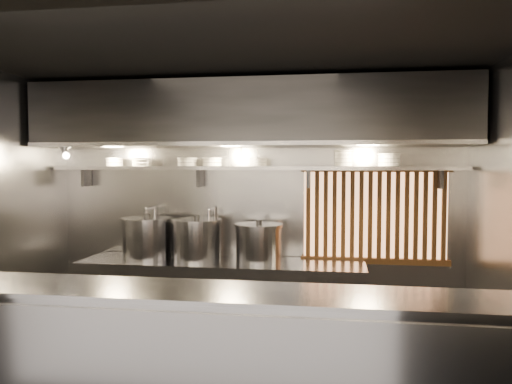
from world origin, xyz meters
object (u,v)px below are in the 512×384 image
(stock_pot_mid, at_px, (197,239))
(stock_pot_right, at_px, (259,242))
(heat_lamp, at_px, (65,150))
(stock_pot_left, at_px, (147,238))
(pendant_bulb, at_px, (241,160))

(stock_pot_mid, bearing_deg, stock_pot_right, 1.51)
(heat_lamp, distance_m, stock_pot_left, 1.26)
(heat_lamp, xyz_separation_m, stock_pot_left, (0.76, 0.32, -0.94))
(pendant_bulb, bearing_deg, stock_pot_right, -6.40)
(heat_lamp, bearing_deg, stock_pot_right, 9.34)
(stock_pot_right, bearing_deg, pendant_bulb, 173.60)
(stock_pot_left, bearing_deg, stock_pot_right, 0.15)
(heat_lamp, xyz_separation_m, pendant_bulb, (1.80, 0.35, -0.11))
(pendant_bulb, bearing_deg, stock_pot_mid, -175.25)
(stock_pot_left, distance_m, stock_pot_mid, 0.56)
(heat_lamp, height_order, stock_pot_right, heat_lamp)
(stock_pot_left, height_order, stock_pot_mid, stock_pot_left)
(heat_lamp, height_order, stock_pot_mid, heat_lamp)
(heat_lamp, bearing_deg, pendant_bulb, 11.00)
(stock_pot_mid, bearing_deg, heat_lamp, -166.80)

